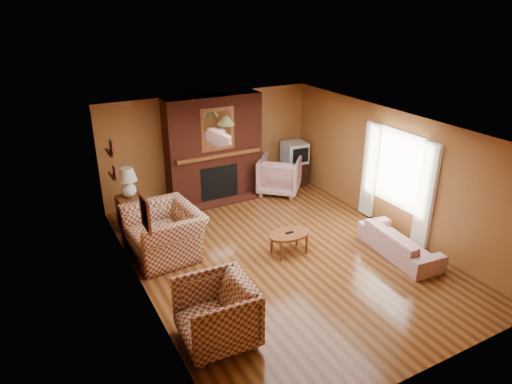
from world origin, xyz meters
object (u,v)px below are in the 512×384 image
plaid_loveseat (164,233)px  tv_stand (294,173)px  side_table (131,212)px  table_lamp (128,181)px  fireplace (214,149)px  plaid_armchair (216,313)px  crt_tv (295,152)px  coffee_table (289,236)px  floral_armchair (280,175)px  floral_sofa (400,242)px

plaid_loveseat → tv_stand: plaid_loveseat is taller
side_table → table_lamp: table_lamp is taller
fireplace → plaid_loveseat: bearing=-133.7°
plaid_loveseat → plaid_armchair: 2.55m
plaid_loveseat → table_lamp: (-0.25, 1.40, 0.55)m
table_lamp → crt_tv: bearing=4.7°
fireplace → coffee_table: 3.09m
fireplace → plaid_armchair: (-1.95, -4.48, -0.73)m
fireplace → table_lamp: fireplace is taller
plaid_armchair → crt_tv: 5.88m
fireplace → floral_armchair: fireplace is taller
side_table → crt_tv: (4.15, 0.34, 0.51)m
plaid_armchair → tv_stand: bearing=140.3°
side_table → plaid_armchair: bearing=-87.8°
plaid_armchair → table_lamp: table_lamp is taller
plaid_armchair → table_lamp: (-0.15, 3.95, 0.54)m
floral_armchair → coffee_table: size_ratio=1.18×
plaid_loveseat → floral_armchair: size_ratio=1.41×
plaid_loveseat → coffee_table: plaid_loveseat is taller
tv_stand → plaid_armchair: bearing=-134.6°
floral_armchair → side_table: (-3.58, -0.10, -0.11)m
floral_sofa → table_lamp: size_ratio=2.73×
fireplace → tv_stand: fireplace is taller
floral_sofa → crt_tv: crt_tv is taller
plaid_loveseat → tv_stand: 4.28m
table_lamp → fireplace: bearing=14.3°
crt_tv → fireplace: bearing=174.7°
floral_sofa → tv_stand: bearing=3.0°
crt_tv → coffee_table: bearing=-124.1°
plaid_loveseat → floral_sofa: 4.27m
side_table → floral_armchair: bearing=1.5°
fireplace → table_lamp: bearing=-165.7°
fireplace → plaid_loveseat: size_ratio=1.77×
floral_armchair → plaid_loveseat: bearing=66.3°
crt_tv → tv_stand: bearing=90.0°
side_table → coffee_table: bearing=-47.2°
floral_sofa → table_lamp: 5.33m
coffee_table → crt_tv: size_ratio=1.41×
plaid_loveseat → crt_tv: 4.29m
side_table → table_lamp: bearing=90.0°
fireplace → crt_tv: 2.09m
tv_stand → crt_tv: crt_tv is taller
tv_stand → crt_tv: bearing=-91.6°
plaid_armchair → floral_sofa: plaid_armchair is taller
table_lamp → tv_stand: 4.22m
plaid_armchair → floral_sofa: 3.89m
fireplace → coffee_table: fireplace is taller
floral_sofa → plaid_loveseat: bearing=66.7°
side_table → tv_stand: size_ratio=1.10×
plaid_armchair → floral_sofa: size_ratio=0.59×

